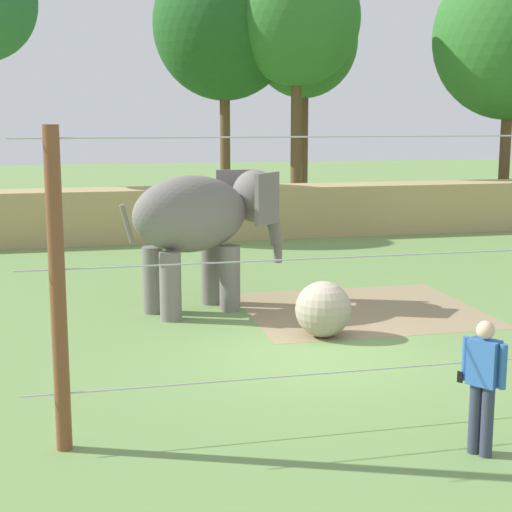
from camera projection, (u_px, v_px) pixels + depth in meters
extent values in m
plane|color=#6B8E4C|center=(313.00, 355.00, 13.51)|extent=(120.00, 120.00, 0.00)
cube|color=#937F5B|center=(361.00, 310.00, 16.70)|extent=(4.92, 4.30, 0.01)
cube|color=tan|center=(192.00, 213.00, 26.51)|extent=(36.00, 1.80, 1.74)
cylinder|color=slate|center=(211.00, 272.00, 17.17)|extent=(0.44, 0.44, 1.40)
cylinder|color=slate|center=(230.00, 278.00, 16.55)|extent=(0.44, 0.44, 1.40)
cylinder|color=slate|center=(153.00, 280.00, 16.37)|extent=(0.44, 0.44, 1.40)
cylinder|color=slate|center=(170.00, 286.00, 15.75)|extent=(0.44, 0.44, 1.40)
ellipsoid|color=slate|center=(191.00, 214.00, 16.22)|extent=(2.93, 2.25, 1.60)
ellipsoid|color=slate|center=(255.00, 196.00, 17.09)|extent=(1.32, 1.38, 1.15)
cube|color=slate|center=(236.00, 194.00, 17.52)|extent=(0.90, 0.15, 1.10)
cube|color=slate|center=(267.00, 199.00, 16.55)|extent=(0.69, 0.72, 1.10)
cylinder|color=slate|center=(271.00, 214.00, 17.40)|extent=(0.57, 0.48, 0.62)
cylinder|color=slate|center=(275.00, 233.00, 17.55)|extent=(0.42, 0.37, 0.59)
cylinder|color=slate|center=(278.00, 250.00, 17.66)|extent=(0.27, 0.27, 0.55)
cylinder|color=slate|center=(127.00, 224.00, 15.43)|extent=(0.32, 0.20, 0.80)
sphere|color=tan|center=(323.00, 309.00, 14.56)|extent=(1.05, 1.05, 1.05)
cylinder|color=brown|center=(58.00, 292.00, 9.33)|extent=(0.19, 0.19, 3.96)
cylinder|color=#B7B7BC|center=(381.00, 369.00, 10.49)|extent=(9.32, 0.02, 0.02)
cylinder|color=#B7B7BC|center=(385.00, 256.00, 10.23)|extent=(9.32, 0.02, 0.02)
cylinder|color=#B7B7BC|center=(388.00, 136.00, 9.96)|extent=(9.32, 0.02, 0.02)
cylinder|color=#33384C|center=(487.00, 422.00, 9.38)|extent=(0.15, 0.15, 0.88)
cylinder|color=#33384C|center=(475.00, 418.00, 9.49)|extent=(0.15, 0.15, 0.88)
cube|color=#3366B2|center=(484.00, 363.00, 9.31)|extent=(0.38, 0.42, 0.56)
sphere|color=beige|center=(486.00, 330.00, 9.24)|extent=(0.22, 0.22, 0.22)
cylinder|color=#3366B2|center=(503.00, 367.00, 9.15)|extent=(0.12, 0.12, 0.54)
cylinder|color=#3366B2|center=(466.00, 358.00, 9.47)|extent=(0.12, 0.12, 0.54)
cube|color=black|center=(460.00, 377.00, 9.46)|extent=(0.05, 0.07, 0.14)
cylinder|color=brown|center=(296.00, 146.00, 32.47)|extent=(0.44, 0.44, 5.85)
ellipsoid|color=#2D6B28|center=(297.00, 18.00, 31.59)|extent=(5.14, 5.14, 5.40)
cylinder|color=brown|center=(225.00, 150.00, 33.72)|extent=(0.44, 0.44, 5.38)
ellipsoid|color=#1E511E|center=(224.00, 24.00, 32.81)|extent=(6.01, 6.01, 6.31)
cylinder|color=brown|center=(303.00, 149.00, 34.78)|extent=(0.44, 0.44, 5.38)
ellipsoid|color=#2D6B28|center=(304.00, 41.00, 33.97)|extent=(4.66, 4.66, 4.90)
cylinder|color=brown|center=(504.00, 161.00, 32.12)|extent=(0.44, 0.44, 4.60)
ellipsoid|color=#2D6B28|center=(511.00, 37.00, 31.26)|extent=(6.21, 6.21, 6.53)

